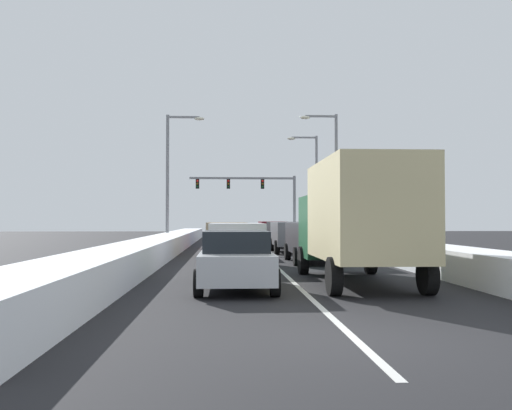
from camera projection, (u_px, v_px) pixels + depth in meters
The scene contains 19 objects.
ground_plane at pixel (266, 257), 27.96m from camera, with size 125.40×125.40×0.00m, color black.
lane_stripe_between_right_lane_and_center_lane at pixel (260, 251), 32.78m from camera, with size 0.14×53.06×0.01m, color silver.
snow_bank_right_shoulder at pixel (351, 243), 33.07m from camera, with size 1.70×53.06×0.91m, color white.
snow_bank_left_shoulder at pixel (167, 243), 32.51m from camera, with size 1.84×53.06×0.92m, color white.
box_truck_right_lane_nearest at pixel (357, 216), 16.02m from camera, with size 2.53×7.20×3.36m.
suv_charcoal_right_lane_second at pixel (314, 238), 24.11m from camera, with size 2.16×4.90×1.67m.
suv_gray_right_lane_third at pixel (291, 234), 31.43m from camera, with size 2.16×4.90×1.67m.
suv_black_right_lane_fourth at pixel (284, 232), 38.05m from camera, with size 2.16×4.90×1.67m.
suv_maroon_right_lane_fifth at pixel (272, 230), 45.40m from camera, with size 2.16×4.90×1.67m.
sedan_silver_center_lane_nearest at pixel (236, 260), 14.82m from camera, with size 2.00×4.50×1.51m.
suv_white_center_lane_second at pixel (236, 241), 21.55m from camera, with size 2.16×4.90×1.67m.
suv_tan_center_lane_third at pixel (227, 235), 28.79m from camera, with size 2.16×4.90×1.67m.
sedan_red_center_lane_fourth at pixel (231, 236), 35.57m from camera, with size 2.00×4.50×1.51m.
sedan_navy_center_lane_fifth at pixel (228, 234), 41.46m from camera, with size 2.00×4.50×1.51m.
traffic_light_gantry at pixel (257, 191), 57.02m from camera, with size 10.60×0.47×6.20m.
street_lamp_right_near at pixel (332, 168), 40.43m from camera, with size 2.66×0.36×9.28m.
street_lamp_right_mid at pixel (313, 179), 50.07m from camera, with size 2.66×0.36×9.16m.
street_lamp_left_mid at pixel (172, 168), 39.73m from camera, with size 2.66×0.36×9.11m.
roadside_sign_right at pixel (390, 184), 35.68m from camera, with size 3.20×0.16×5.50m.
Camera 1 is at (-1.94, -8.66, 1.79)m, focal length 40.21 mm.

